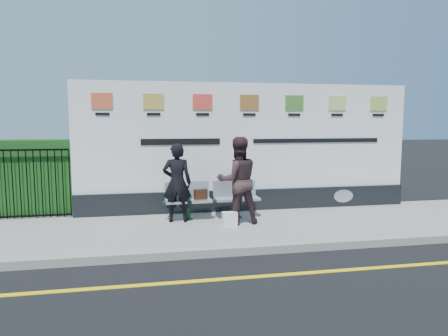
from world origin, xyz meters
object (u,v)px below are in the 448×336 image
billboard (248,156)px  bench (213,209)px  woman_left (177,183)px  woman_right (238,180)px

billboard → bench: billboard is taller
woman_left → billboard: bearing=-145.4°
bench → woman_left: woman_left is taller
bench → woman_right: bearing=-50.8°
billboard → woman_left: billboard is taller
bench → billboard: bearing=36.1°
woman_left → woman_right: woman_right is taller
woman_left → woman_right: 1.28m
billboard → woman_right: 1.42m
billboard → woman_left: (-1.75, -0.88, -0.47)m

